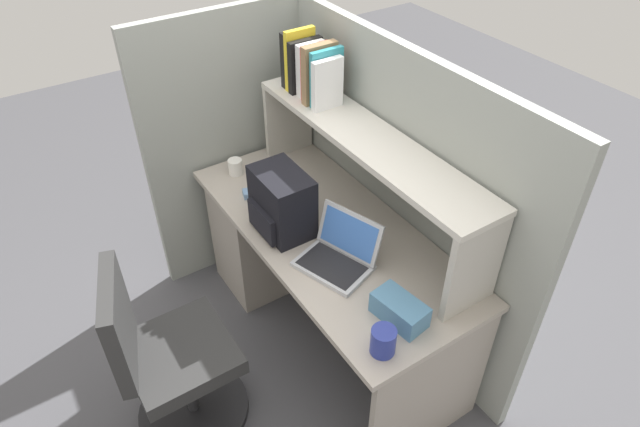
{
  "coord_description": "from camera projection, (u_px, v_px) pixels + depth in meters",
  "views": [
    {
      "loc": [
        1.65,
        -1.13,
        2.43
      ],
      "look_at": [
        0.0,
        -0.05,
        0.85
      ],
      "focal_mm": 31.15,
      "sensor_mm": 36.0,
      "label": 1
    }
  ],
  "objects": [
    {
      "name": "cubicle_partition_left",
      "position": [
        238.0,
        145.0,
        3.13
      ],
      "size": [
        0.05,
        1.06,
        1.55
      ],
      "primitive_type": "cube",
      "color": "#939991",
      "rests_on": "ground_plane"
    },
    {
      "name": "computer_mouse",
      "position": [
        253.0,
        193.0,
        2.82
      ],
      "size": [
        0.09,
        0.12,
        0.03
      ],
      "primitive_type": "cube",
      "rotation": [
        0.0,
        0.0,
        -0.3
      ],
      "color": "#7299C6",
      "rests_on": "desk"
    },
    {
      "name": "paper_cup",
      "position": [
        235.0,
        167.0,
        2.96
      ],
      "size": [
        0.08,
        0.08,
        0.08
      ],
      "primitive_type": "cylinder",
      "color": "white",
      "rests_on": "desk"
    },
    {
      "name": "backpack",
      "position": [
        281.0,
        203.0,
        2.54
      ],
      "size": [
        0.3,
        0.23,
        0.31
      ],
      "color": "black",
      "rests_on": "desk"
    },
    {
      "name": "cubicle_partition_rear",
      "position": [
        392.0,
        196.0,
        2.76
      ],
      "size": [
        1.84,
        0.05,
        1.55
      ],
      "primitive_type": "cube",
      "color": "#939991",
      "rests_on": "ground_plane"
    },
    {
      "name": "overhead_hutch",
      "position": [
        367.0,
        154.0,
        2.49
      ],
      "size": [
        1.44,
        0.28,
        0.45
      ],
      "color": "#BCB7AC",
      "rests_on": "desk"
    },
    {
      "name": "desk",
      "position": [
        289.0,
        236.0,
        3.08
      ],
      "size": [
        1.6,
        0.7,
        0.73
      ],
      "color": "#AAA093",
      "rests_on": "ground_plane"
    },
    {
      "name": "snack_canister",
      "position": [
        383.0,
        341.0,
        2.04
      ],
      "size": [
        0.1,
        0.1,
        0.11
      ],
      "primitive_type": "cylinder",
      "color": "navy",
      "rests_on": "desk"
    },
    {
      "name": "ground_plane",
      "position": [
        328.0,
        330.0,
        3.08
      ],
      "size": [
        8.0,
        8.0,
        0.0
      ],
      "primitive_type": "plane",
      "color": "#4C4C51"
    },
    {
      "name": "office_chair",
      "position": [
        169.0,
        365.0,
        2.43
      ],
      "size": [
        0.52,
        0.54,
        0.93
      ],
      "rotation": [
        0.0,
        0.0,
        2.84
      ],
      "color": "black",
      "rests_on": "ground_plane"
    },
    {
      "name": "tissue_box",
      "position": [
        400.0,
        310.0,
        2.17
      ],
      "size": [
        0.24,
        0.15,
        0.1
      ],
      "primitive_type": "cube",
      "rotation": [
        0.0,
        0.0,
        0.15
      ],
      "color": "teal",
      "rests_on": "desk"
    },
    {
      "name": "laptop",
      "position": [
        339.0,
        254.0,
        2.42
      ],
      "size": [
        0.38,
        0.35,
        0.22
      ],
      "color": "#B7BABF",
      "rests_on": "desk"
    },
    {
      "name": "reference_books_on_shelf",
      "position": [
        312.0,
        69.0,
        2.64
      ],
      "size": [
        0.33,
        0.18,
        0.3
      ],
      "color": "black",
      "rests_on": "overhead_hutch"
    }
  ]
}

